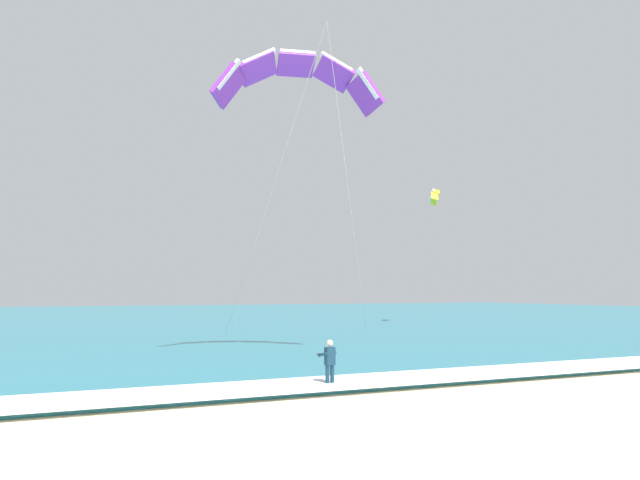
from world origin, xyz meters
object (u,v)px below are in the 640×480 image
Objects in this scene: kitesurfer at (330,362)px; kite_distant at (435,195)px; surfboard at (330,389)px; kite_primary at (297,76)px.

kite_distant is at bearing 49.88° from kitesurfer.
kite_primary is (1.92, 8.03, 13.95)m from surfboard.
kite_distant is (23.24, 21.84, -1.12)m from kite_primary.
kite_distant reaches higher than kitesurfer.
kitesurfer is 40.82m from kite_distant.
kite_distant is at bearing 49.90° from surfboard.
surfboard is 0.86× the size of kitesurfer.
kite_primary reaches higher than kite_distant.
surfboard is 0.42× the size of kite_distant.
kite_primary reaches higher than kitesurfer.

